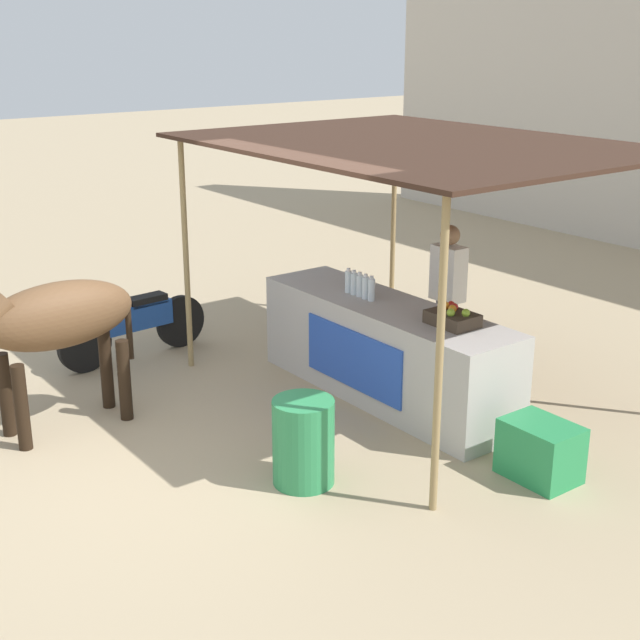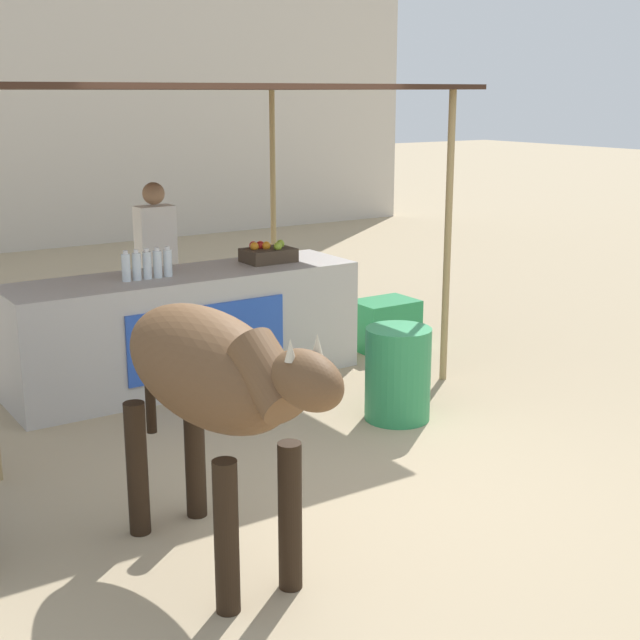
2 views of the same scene
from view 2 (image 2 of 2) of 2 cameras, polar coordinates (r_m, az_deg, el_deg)
ground_plane at (r=5.99m, az=0.78°, el=-9.55°), size 60.00×60.00×0.00m
stall_counter at (r=7.64m, az=-8.51°, el=-0.54°), size 3.00×0.82×0.96m
stall_awning at (r=7.67m, az=-10.05°, el=13.90°), size 4.20×3.20×2.49m
water_bottle_row at (r=7.33m, az=-11.00°, el=3.49°), size 0.43×0.07×0.25m
fruit_crate at (r=7.95m, az=-3.35°, el=4.25°), size 0.44×0.32×0.18m
vendor_behind_counter at (r=8.26m, az=-10.39°, el=3.13°), size 0.34×0.22×1.65m
cooler_box at (r=8.65m, az=4.15°, el=-0.29°), size 0.60×0.44×0.48m
water_barrel at (r=6.78m, az=5.00°, el=-3.46°), size 0.50×0.50×0.72m
cow at (r=4.52m, az=-6.96°, el=-3.72°), size 0.59×1.83×1.44m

